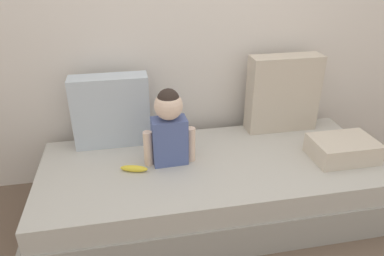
{
  "coord_description": "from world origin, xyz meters",
  "views": [
    {
      "loc": [
        -0.5,
        -1.87,
        1.59
      ],
      "look_at": [
        -0.13,
        0.0,
        0.63
      ],
      "focal_mm": 33.24,
      "sensor_mm": 36.0,
      "label": 1
    }
  ],
  "objects_px": {
    "throw_pillow_right": "(283,93)",
    "folded_blanket": "(343,149)",
    "couch": "(212,186)",
    "throw_pillow_left": "(111,111)",
    "banana": "(134,169)",
    "toddler": "(169,126)"
  },
  "relations": [
    {
      "from": "throw_pillow_right",
      "to": "folded_blanket",
      "type": "relative_size",
      "value": 1.38
    },
    {
      "from": "couch",
      "to": "throw_pillow_right",
      "type": "relative_size",
      "value": 4.01
    },
    {
      "from": "throw_pillow_left",
      "to": "banana",
      "type": "height_order",
      "value": "throw_pillow_left"
    },
    {
      "from": "folded_blanket",
      "to": "throw_pillow_right",
      "type": "bearing_deg",
      "value": 114.38
    },
    {
      "from": "couch",
      "to": "banana",
      "type": "height_order",
      "value": "banana"
    },
    {
      "from": "couch",
      "to": "folded_blanket",
      "type": "xyz_separation_m",
      "value": [
        0.83,
        -0.12,
        0.26
      ]
    },
    {
      "from": "throw_pillow_left",
      "to": "throw_pillow_right",
      "type": "height_order",
      "value": "throw_pillow_right"
    },
    {
      "from": "banana",
      "to": "throw_pillow_left",
      "type": "bearing_deg",
      "value": 106.58
    },
    {
      "from": "folded_blanket",
      "to": "couch",
      "type": "bearing_deg",
      "value": 171.98
    },
    {
      "from": "couch",
      "to": "folded_blanket",
      "type": "relative_size",
      "value": 5.55
    },
    {
      "from": "throw_pillow_left",
      "to": "toddler",
      "type": "relative_size",
      "value": 1.02
    },
    {
      "from": "toddler",
      "to": "banana",
      "type": "distance_m",
      "value": 0.34
    },
    {
      "from": "couch",
      "to": "throw_pillow_left",
      "type": "xyz_separation_m",
      "value": [
        -0.61,
        0.37,
        0.43
      ]
    },
    {
      "from": "couch",
      "to": "throw_pillow_left",
      "type": "height_order",
      "value": "throw_pillow_left"
    },
    {
      "from": "throw_pillow_right",
      "to": "banana",
      "type": "bearing_deg",
      "value": -160.62
    },
    {
      "from": "throw_pillow_left",
      "to": "folded_blanket",
      "type": "height_order",
      "value": "throw_pillow_left"
    },
    {
      "from": "couch",
      "to": "throw_pillow_right",
      "type": "distance_m",
      "value": 0.85
    },
    {
      "from": "throw_pillow_right",
      "to": "folded_blanket",
      "type": "xyz_separation_m",
      "value": [
        0.22,
        -0.49,
        -0.21
      ]
    },
    {
      "from": "throw_pillow_left",
      "to": "folded_blanket",
      "type": "bearing_deg",
      "value": -18.6
    },
    {
      "from": "throw_pillow_right",
      "to": "banana",
      "type": "height_order",
      "value": "throw_pillow_right"
    },
    {
      "from": "toddler",
      "to": "folded_blanket",
      "type": "height_order",
      "value": "toddler"
    },
    {
      "from": "couch",
      "to": "banana",
      "type": "xyz_separation_m",
      "value": [
        -0.5,
        -0.02,
        0.21
      ]
    }
  ]
}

